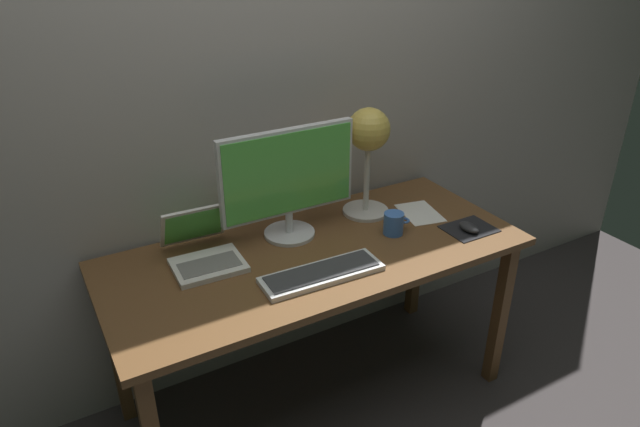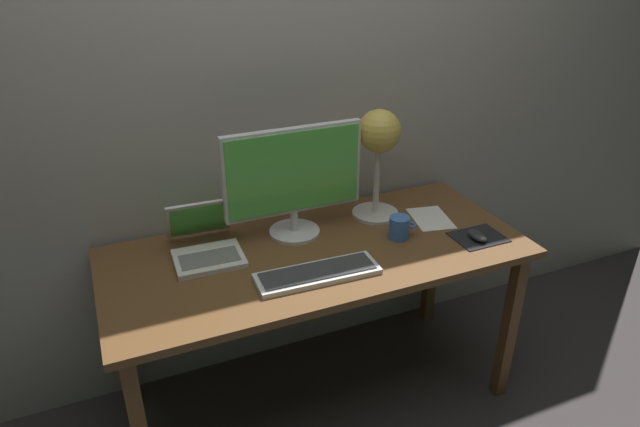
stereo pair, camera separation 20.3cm
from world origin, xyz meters
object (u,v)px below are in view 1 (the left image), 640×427
at_px(monitor, 288,178).
at_px(keyboard_main, 322,273).
at_px(laptop, 202,246).
at_px(desk_lamp, 368,139).
at_px(mouse, 469,227).
at_px(coffee_mug, 394,223).

xyz_separation_m(monitor, keyboard_main, (-0.04, -0.32, -0.23)).
relative_size(monitor, laptop, 1.78).
xyz_separation_m(desk_lamp, mouse, (0.27, -0.35, -0.31)).
relative_size(monitor, keyboard_main, 1.23).
relative_size(keyboard_main, laptop, 1.44).
xyz_separation_m(desk_lamp, coffee_mug, (-0.01, -0.21, -0.29)).
height_order(keyboard_main, laptop, laptop).
bearing_deg(mouse, monitor, 152.71).
bearing_deg(coffee_mug, keyboard_main, -162.09).
distance_m(monitor, laptop, 0.41).
xyz_separation_m(keyboard_main, desk_lamp, (0.41, 0.34, 0.32)).
distance_m(laptop, coffee_mug, 0.75).
bearing_deg(keyboard_main, desk_lamp, 39.70).
distance_m(keyboard_main, mouse, 0.67).
xyz_separation_m(laptop, mouse, (1.00, -0.33, -0.04)).
bearing_deg(laptop, desk_lamp, 1.60).
bearing_deg(desk_lamp, keyboard_main, -140.30).
distance_m(keyboard_main, coffee_mug, 0.43).
height_order(desk_lamp, mouse, desk_lamp).
relative_size(desk_lamp, mouse, 4.78).
height_order(keyboard_main, coffee_mug, coffee_mug).
relative_size(laptop, mouse, 3.21).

